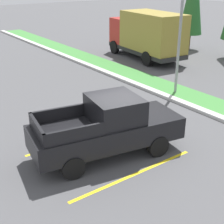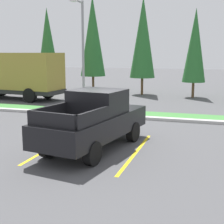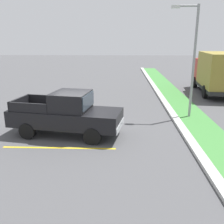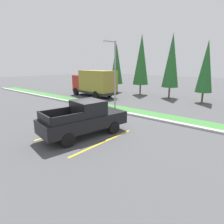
# 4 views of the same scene
# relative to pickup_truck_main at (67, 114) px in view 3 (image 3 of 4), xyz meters

# --- Properties ---
(ground_plane) EXTENTS (120.00, 120.00, 0.00)m
(ground_plane) POSITION_rel_pickup_truck_main_xyz_m (-0.13, 0.66, -1.04)
(ground_plane) COLOR #4C4C4F
(parking_line_near) EXTENTS (0.12, 4.80, 0.01)m
(parking_line_near) POSITION_rel_pickup_truck_main_xyz_m (-1.56, -0.05, -1.04)
(parking_line_near) COLOR yellow
(parking_line_near) RESTS_ON ground
(parking_line_far) EXTENTS (0.12, 4.80, 0.01)m
(parking_line_far) POSITION_rel_pickup_truck_main_xyz_m (1.54, -0.05, -1.04)
(parking_line_far) COLOR yellow
(parking_line_far) RESTS_ON ground
(curb_strip) EXTENTS (56.00, 0.40, 0.15)m
(curb_strip) POSITION_rel_pickup_truck_main_xyz_m (-0.13, 5.66, -0.97)
(curb_strip) COLOR #B2B2AD
(curb_strip) RESTS_ON ground
(grass_median) EXTENTS (56.00, 1.80, 0.06)m
(grass_median) POSITION_rel_pickup_truck_main_xyz_m (-0.13, 6.76, -1.01)
(grass_median) COLOR #42843D
(grass_median) RESTS_ON ground
(pickup_truck_main) EXTENTS (2.77, 5.47, 2.10)m
(pickup_truck_main) POSITION_rel_pickup_truck_main_xyz_m (0.00, 0.00, 0.00)
(pickup_truck_main) COLOR black
(pickup_truck_main) RESTS_ON ground
(cargo_truck_distant) EXTENTS (6.99, 3.07, 3.40)m
(cargo_truck_distant) POSITION_rel_pickup_truck_main_xyz_m (-9.66, 10.28, 0.81)
(cargo_truck_distant) COLOR black
(cargo_truck_distant) RESTS_ON ground
(street_light) EXTENTS (0.24, 1.49, 6.19)m
(street_light) POSITION_rel_pickup_truck_main_xyz_m (-3.09, 6.39, 2.59)
(street_light) COLOR gray
(street_light) RESTS_ON ground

